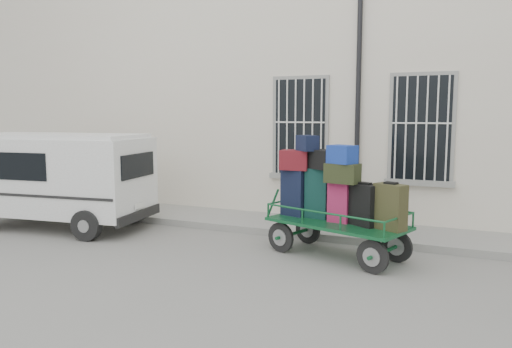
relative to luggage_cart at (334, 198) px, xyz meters
name	(u,v)px	position (x,y,z in m)	size (l,w,h in m)	color
ground	(268,256)	(-1.09, -0.46, -1.07)	(80.00, 80.00, 0.00)	slate
building	(344,98)	(-1.09, 5.04, 1.93)	(24.00, 5.15, 6.00)	beige
sidewalk	(305,227)	(-1.09, 1.74, -0.99)	(24.00, 1.70, 0.15)	gray
luggage_cart	(334,198)	(0.00, 0.00, 0.00)	(2.93, 1.83, 2.17)	black
van	(56,174)	(-6.30, -0.24, 0.14)	(4.37, 2.31, 2.11)	silver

